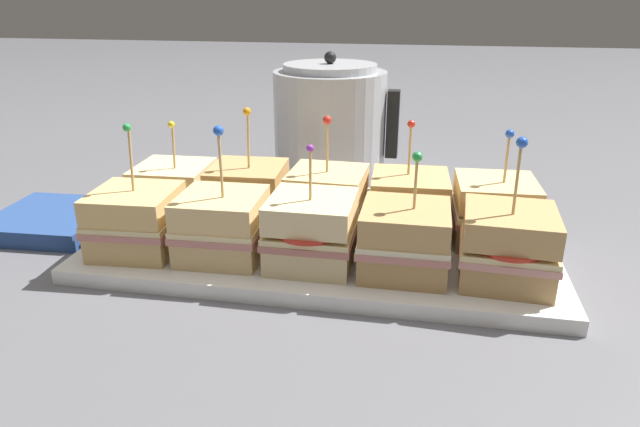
# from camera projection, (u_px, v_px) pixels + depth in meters

# --- Properties ---
(ground_plane) EXTENTS (6.00, 6.00, 0.00)m
(ground_plane) POSITION_uv_depth(u_px,v_px,m) (320.00, 258.00, 0.72)
(ground_plane) COLOR slate
(serving_platter) EXTENTS (0.58, 0.25, 0.02)m
(serving_platter) POSITION_uv_depth(u_px,v_px,m) (320.00, 251.00, 0.72)
(serving_platter) COLOR white
(serving_platter) RESTS_ON ground_plane
(sandwich_front_far_left) EXTENTS (0.11, 0.11, 0.16)m
(sandwich_front_far_left) POSITION_uv_depth(u_px,v_px,m) (136.00, 221.00, 0.68)
(sandwich_front_far_left) COLOR tan
(sandwich_front_far_left) RESTS_ON serving_platter
(sandwich_front_left) EXTENTS (0.10, 0.10, 0.16)m
(sandwich_front_left) POSITION_uv_depth(u_px,v_px,m) (222.00, 225.00, 0.67)
(sandwich_front_left) COLOR #DBB77A
(sandwich_front_left) RESTS_ON serving_platter
(sandwich_front_center) EXTENTS (0.10, 0.10, 0.14)m
(sandwich_front_center) POSITION_uv_depth(u_px,v_px,m) (311.00, 231.00, 0.65)
(sandwich_front_center) COLOR beige
(sandwich_front_center) RESTS_ON serving_platter
(sandwich_front_right) EXTENTS (0.10, 0.10, 0.14)m
(sandwich_front_right) POSITION_uv_depth(u_px,v_px,m) (404.00, 240.00, 0.63)
(sandwich_front_right) COLOR tan
(sandwich_front_right) RESTS_ON serving_platter
(sandwich_front_far_right) EXTENTS (0.11, 0.11, 0.16)m
(sandwich_front_far_right) POSITION_uv_depth(u_px,v_px,m) (508.00, 246.00, 0.61)
(sandwich_front_far_right) COLOR tan
(sandwich_front_far_right) RESTS_ON serving_platter
(sandwich_back_far_left) EXTENTS (0.10, 0.10, 0.14)m
(sandwich_back_far_left) POSITION_uv_depth(u_px,v_px,m) (175.00, 192.00, 0.78)
(sandwich_back_far_left) COLOR beige
(sandwich_back_far_left) RESTS_ON serving_platter
(sandwich_back_left) EXTENTS (0.10, 0.10, 0.16)m
(sandwich_back_left) POSITION_uv_depth(u_px,v_px,m) (248.00, 195.00, 0.76)
(sandwich_back_left) COLOR tan
(sandwich_back_left) RESTS_ON serving_platter
(sandwich_back_center) EXTENTS (0.10, 0.10, 0.15)m
(sandwich_back_center) POSITION_uv_depth(u_px,v_px,m) (327.00, 201.00, 0.74)
(sandwich_back_center) COLOR #DBB77A
(sandwich_back_center) RESTS_ON serving_platter
(sandwich_back_right) EXTENTS (0.10, 0.10, 0.15)m
(sandwich_back_right) POSITION_uv_depth(u_px,v_px,m) (409.00, 206.00, 0.73)
(sandwich_back_right) COLOR tan
(sandwich_back_right) RESTS_ON serving_platter
(sandwich_back_far_right) EXTENTS (0.10, 0.10, 0.15)m
(sandwich_back_far_right) POSITION_uv_depth(u_px,v_px,m) (494.00, 211.00, 0.71)
(sandwich_back_far_right) COLOR #DBB77A
(sandwich_back_far_right) RESTS_ON serving_platter
(kettle_steel) EXTENTS (0.21, 0.19, 0.22)m
(kettle_steel) POSITION_uv_depth(u_px,v_px,m) (330.00, 124.00, 0.98)
(kettle_steel) COLOR #B7BABF
(kettle_steel) RESTS_ON ground_plane
(napkin_stack) EXTENTS (0.16, 0.16, 0.02)m
(napkin_stack) POSITION_uv_depth(u_px,v_px,m) (53.00, 220.00, 0.80)
(napkin_stack) COLOR navy
(napkin_stack) RESTS_ON ground_plane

